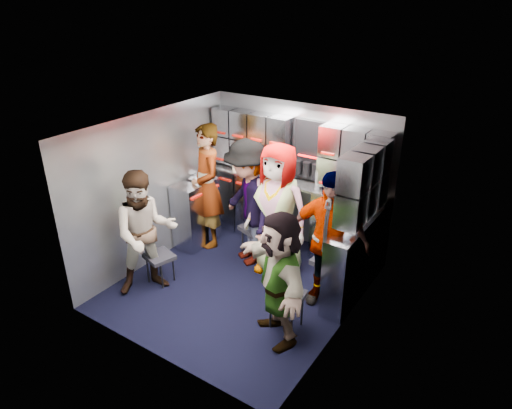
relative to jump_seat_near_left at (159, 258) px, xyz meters
The scene contains 29 objects.
floor 1.11m from the jump_seat_near_left, 27.69° to the left, with size 3.00×3.00×0.00m, color black.
wall_back 2.30m from the jump_seat_near_left, 64.93° to the left, with size 2.80×0.04×2.10m, color gray.
wall_left 0.97m from the jump_seat_near_left, 133.95° to the left, with size 0.04×3.00×2.10m, color gray.
wall_right 2.48m from the jump_seat_near_left, 11.83° to the left, with size 0.04×3.00×2.10m, color gray.
ceiling 2.04m from the jump_seat_near_left, 27.69° to the left, with size 2.80×3.00×0.02m, color silver.
cart_bank_back 2.01m from the jump_seat_near_left, 62.39° to the left, with size 2.68×0.38×0.99m, color #979CA7.
cart_bank_left 1.09m from the jump_seat_near_left, 103.95° to the left, with size 0.38×0.76×0.99m, color #979CA7.
counter 2.11m from the jump_seat_near_left, 62.39° to the left, with size 2.68×0.42×0.03m, color #B9BCC1.
locker_bank_back 2.35m from the jump_seat_near_left, 63.17° to the left, with size 2.68×0.28×0.82m, color #979CA7.
locker_bank_right 2.73m from the jump_seat_near_left, 28.59° to the left, with size 0.28×1.00×0.82m, color #979CA7.
right_cabinet 2.44m from the jump_seat_near_left, 26.52° to the left, with size 0.28×1.20×1.00m, color #979CA7.
coffee_niche 2.46m from the jump_seat_near_left, 59.68° to the left, with size 0.46×0.16×0.84m, color black, non-canonical shape.
red_latch_strip 1.91m from the jump_seat_near_left, 59.49° to the left, with size 2.60×0.02×0.03m, color #B11209.
jump_seat_near_left is the anchor object (origin of this frame).
jump_seat_mid_left 1.41m from the jump_seat_near_left, 62.43° to the left, with size 0.47×0.46×0.45m.
jump_seat_center 1.68m from the jump_seat_near_left, 48.55° to the left, with size 0.44×0.42×0.46m.
jump_seat_mid_right 2.19m from the jump_seat_near_left, 26.96° to the left, with size 0.45×0.43×0.50m.
jump_seat_near_right 1.82m from the jump_seat_near_left, ahead, with size 0.41×0.39×0.44m.
attendant_standing 1.29m from the jump_seat_near_left, 95.95° to the left, with size 0.67×0.44×1.84m, color black.
attendant_arc_a 0.48m from the jump_seat_near_left, 90.00° to the right, with size 0.78×0.61×1.60m, color black.
attendant_arc_b 1.36m from the jump_seat_near_left, 58.61° to the left, with size 1.14×0.65×1.76m, color black.
attendant_arc_c 1.64m from the jump_seat_near_left, 44.13° to the left, with size 0.88×0.57×1.80m, color black.
attendant_arc_d 2.17m from the jump_seat_near_left, 22.61° to the left, with size 1.00×0.42×1.70m, color black.
attendant_arc_e 1.85m from the jump_seat_near_left, ahead, with size 1.40×0.45×1.51m, color black.
bottle_left 2.03m from the jump_seat_near_left, 67.69° to the left, with size 0.06×0.06×0.26m, color white.
bottle_mid 2.11m from the jump_seat_near_left, 62.32° to the left, with size 0.06×0.06×0.28m, color white.
bottle_right 2.33m from the jump_seat_near_left, 52.09° to the left, with size 0.07×0.07×0.25m, color white.
cup_left 1.86m from the jump_seat_near_left, 91.06° to the left, with size 0.07×0.07×0.09m, color beige.
cup_right 2.71m from the jump_seat_near_left, 41.20° to the left, with size 0.09×0.09×0.11m, color beige.
Camera 1 is at (2.87, -3.98, 3.47)m, focal length 32.00 mm.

